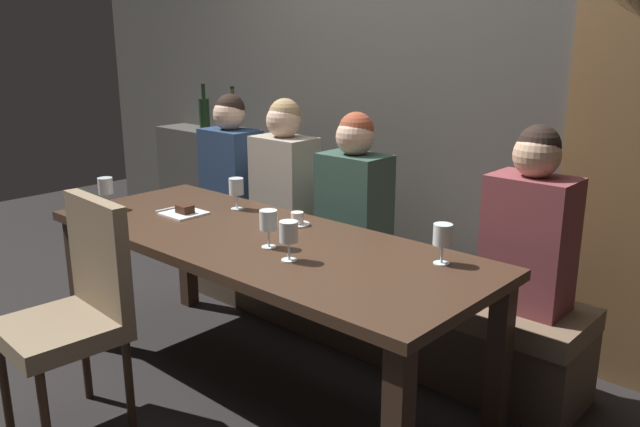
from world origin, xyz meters
The scene contains 20 objects.
ground centered at (0.00, 0.00, 0.00)m, with size 9.00×9.00×0.00m, color black.
back_wall_tiled centered at (0.00, 1.22, 1.50)m, with size 6.00×0.12×3.00m, color #4C4944.
back_counter centered at (-1.55, 1.04, 0.47)m, with size 1.10×0.28×0.95m, color #413E3A.
dining_table centered at (0.00, 0.00, 0.65)m, with size 2.20×0.84×0.74m.
banquette_bench centered at (0.00, 0.70, 0.23)m, with size 2.50×0.44×0.45m.
chair_near_side centered at (-0.32, -0.72, 0.56)m, with size 0.47×0.47×0.98m.
diner_redhead centered at (-1.04, 0.73, 0.84)m, with size 0.36×0.24×0.82m.
diner_bearded centered at (-0.55, 0.72, 0.84)m, with size 0.36×0.24×0.82m.
diner_far_end centered at (-0.02, 0.71, 0.82)m, with size 0.36×0.24×0.79m.
diner_near_end centered at (0.96, 0.71, 0.83)m, with size 0.36×0.24×0.81m.
wine_bottle_dark_red centered at (-1.71, 1.06, 1.07)m, with size 0.08×0.08×0.33m.
wine_bottle_pale_label centered at (-1.38, 1.05, 1.07)m, with size 0.08×0.08×0.33m.
wine_glass_center_back centered at (0.15, -0.07, 0.86)m, with size 0.08×0.08×0.16m.
wine_glass_far_right centered at (0.81, 0.24, 0.86)m, with size 0.08×0.08×0.16m.
wine_glass_near_left centered at (0.33, -0.14, 0.86)m, with size 0.08×0.08×0.16m.
wine_glass_end_right centered at (-0.94, -0.20, 0.85)m, with size 0.08×0.08×0.16m.
wine_glass_center_front centered at (-0.43, 0.25, 0.85)m, with size 0.08×0.08×0.16m.
espresso_cup centered at (0.01, 0.25, 0.77)m, with size 0.12×0.12×0.06m.
dessert_plate centered at (-0.55, 0.00, 0.75)m, with size 0.19×0.19×0.05m.
fork_on_table centered at (-0.69, 0.02, 0.74)m, with size 0.02×0.17×0.01m, color silver.
Camera 1 is at (2.07, -1.88, 1.62)m, focal length 36.32 mm.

